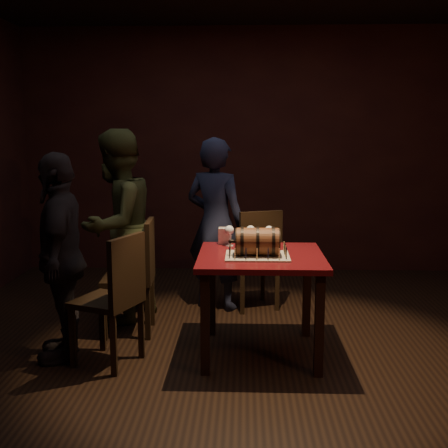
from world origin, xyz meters
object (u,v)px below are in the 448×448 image
at_px(wine_glass_mid, 251,231).
at_px(chair_back, 257,254).
at_px(pint_of_ale, 242,240).
at_px(chair_left_front, 116,293).
at_px(wine_glass_left, 229,231).
at_px(wine_glass_right, 269,231).
at_px(barrel_cake, 257,242).
at_px(person_back, 215,224).
at_px(chair_left_rear, 138,270).
at_px(person_left_front, 61,257).
at_px(person_left_rear, 117,226).
at_px(pub_table, 261,269).

xyz_separation_m(wine_glass_mid, chair_back, (0.06, 0.74, -0.34)).
distance_m(pint_of_ale, chair_left_front, 1.01).
bearing_deg(pint_of_ale, wine_glass_mid, 60.14).
relative_size(wine_glass_left, wine_glass_right, 1.00).
relative_size(barrel_cake, person_back, 0.23).
height_order(chair_back, chair_left_rear, same).
bearing_deg(wine_glass_left, pint_of_ale, -48.52).
bearing_deg(pint_of_ale, person_left_front, -166.63).
relative_size(wine_glass_mid, person_back, 0.10).
distance_m(person_back, person_left_rear, 0.91).
height_order(wine_glass_right, pint_of_ale, wine_glass_right).
xyz_separation_m(wine_glass_right, chair_left_rear, (-1.05, 0.11, -0.35)).
xyz_separation_m(chair_left_rear, chair_left_front, (-0.03, -0.64, 0.00)).
bearing_deg(barrel_cake, pub_table, 69.96).
bearing_deg(wine_glass_mid, chair_left_front, -149.94).
distance_m(barrel_cake, chair_left_front, 1.05).
height_order(pub_table, pint_of_ale, pint_of_ale).
distance_m(pint_of_ale, person_back, 0.94).
bearing_deg(pub_table, barrel_cake, -110.04).
xyz_separation_m(wine_glass_right, chair_back, (-0.08, 0.75, -0.35)).
distance_m(pint_of_ale, chair_left_rear, 0.92).
relative_size(barrel_cake, person_left_front, 0.24).
bearing_deg(pub_table, pint_of_ale, 126.70).
relative_size(pub_table, person_left_front, 0.60).
bearing_deg(pub_table, wine_glass_left, 128.53).
bearing_deg(chair_back, chair_left_rear, -146.60).
bearing_deg(person_left_front, chair_back, 119.18).
xyz_separation_m(barrel_cake, chair_left_rear, (-0.95, 0.48, -0.34)).
xyz_separation_m(pint_of_ale, chair_back, (0.13, 0.86, -0.30)).
height_order(pint_of_ale, person_left_rear, person_left_rear).
xyz_separation_m(barrel_cake, chair_back, (0.02, 1.12, -0.34)).
bearing_deg(chair_back, pint_of_ale, -98.76).
relative_size(wine_glass_left, wine_glass_mid, 1.00).
bearing_deg(person_back, chair_left_rear, 73.90).
relative_size(barrel_cake, chair_left_front, 0.39).
bearing_deg(person_left_rear, chair_left_rear, 59.85).
height_order(wine_glass_mid, chair_left_rear, chair_left_rear).
bearing_deg(chair_back, wine_glass_right, -84.12).
height_order(chair_left_rear, person_left_front, person_left_front).
bearing_deg(wine_glass_mid, chair_left_rear, 173.68).
height_order(pub_table, person_left_front, person_left_front).
xyz_separation_m(barrel_cake, pint_of_ale, (-0.11, 0.26, -0.04)).
bearing_deg(person_left_rear, pub_table, 82.56).
relative_size(wine_glass_mid, pint_of_ale, 1.07).
height_order(wine_glass_left, pint_of_ale, wine_glass_left).
xyz_separation_m(chair_back, person_left_rear, (-1.20, -0.32, 0.30)).
height_order(person_back, person_left_front, person_back).
bearing_deg(pint_of_ale, person_back, 105.14).
bearing_deg(barrel_cake, wine_glass_left, 119.15).
relative_size(wine_glass_mid, chair_left_front, 0.17).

